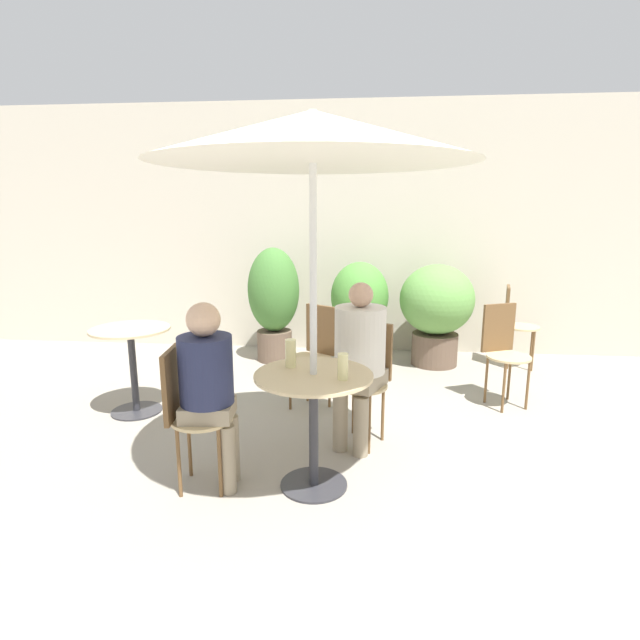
{
  "coord_description": "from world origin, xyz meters",
  "views": [
    {
      "loc": [
        0.18,
        -2.8,
        1.74
      ],
      "look_at": [
        -0.15,
        0.5,
        1.01
      ],
      "focal_mm": 28.0,
      "sensor_mm": 36.0,
      "label": 1
    }
  ],
  "objects": [
    {
      "name": "cafe_table_near",
      "position": [
        -0.15,
        0.1,
        0.56
      ],
      "size": [
        0.74,
        0.74,
        0.76
      ],
      "color": "#2D2D33",
      "rests_on": "ground_plane"
    },
    {
      "name": "beer_glass_1",
      "position": [
        0.03,
        0.01,
        0.84
      ],
      "size": [
        0.06,
        0.06,
        0.16
      ],
      "color": "beige",
      "rests_on": "cafe_table_near"
    },
    {
      "name": "potted_plant_2",
      "position": [
        0.94,
        2.81,
        0.67
      ],
      "size": [
        0.83,
        0.83,
        1.15
      ],
      "color": "brown",
      "rests_on": "ground_plane"
    },
    {
      "name": "seated_person_1",
      "position": [
        -0.79,
        0.03,
        0.72
      ],
      "size": [
        0.35,
        0.33,
        1.2
      ],
      "rotation": [
        0.0,
        0.0,
        1.67
      ],
      "color": "gray",
      "rests_on": "ground_plane"
    },
    {
      "name": "beer_glass_0",
      "position": [
        -0.31,
        0.22,
        0.85
      ],
      "size": [
        0.07,
        0.07,
        0.18
      ],
      "color": "beige",
      "rests_on": "cafe_table_near"
    },
    {
      "name": "bistro_chair_4",
      "position": [
        -0.28,
        1.45,
        0.55
      ],
      "size": [
        0.43,
        0.44,
        0.91
      ],
      "rotation": [
        0.0,
        0.0,
        5.74
      ],
      "color": "tan",
      "rests_on": "ground_plane"
    },
    {
      "name": "bistro_chair_0",
      "position": [
        0.18,
        0.82,
        0.55
      ],
      "size": [
        0.42,
        0.43,
        0.91
      ],
      "rotation": [
        0.0,
        0.0,
        -0.42
      ],
      "color": "tan",
      "rests_on": "ground_plane"
    },
    {
      "name": "ground_plane",
      "position": [
        0.0,
        0.0,
        0.0
      ],
      "size": [
        20.0,
        20.0,
        0.0
      ],
      "primitive_type": "plane",
      "color": "gray"
    },
    {
      "name": "bistro_chair_2",
      "position": [
        1.8,
        2.83,
        0.55
      ],
      "size": [
        0.41,
        0.39,
        0.91
      ],
      "rotation": [
        0.0,
        0.0,
        1.34
      ],
      "color": "tan",
      "rests_on": "ground_plane"
    },
    {
      "name": "storefront_wall",
      "position": [
        0.0,
        3.39,
        1.5
      ],
      "size": [
        10.0,
        0.06,
        3.0
      ],
      "color": "beige",
      "rests_on": "ground_plane"
    },
    {
      "name": "potted_plant_1",
      "position": [
        0.07,
        2.88,
        0.64
      ],
      "size": [
        0.66,
        0.66,
        1.16
      ],
      "color": "#47423D",
      "rests_on": "ground_plane"
    },
    {
      "name": "bistro_chair_1",
      "position": [
        -0.94,
        0.02,
        0.55
      ],
      "size": [
        0.4,
        0.39,
        0.91
      ],
      "rotation": [
        0.0,
        0.0,
        -4.61
      ],
      "color": "tan",
      "rests_on": "ground_plane"
    },
    {
      "name": "cafe_table_far",
      "position": [
        -1.84,
        1.14,
        0.54
      ],
      "size": [
        0.67,
        0.67,
        0.76
      ],
      "color": "#2D2D33",
      "rests_on": "ground_plane"
    },
    {
      "name": "bistro_chair_3",
      "position": [
        1.4,
        1.69,
        0.55
      ],
      "size": [
        0.42,
        0.43,
        0.91
      ],
      "rotation": [
        0.0,
        0.0,
        0.4
      ],
      "color": "tan",
      "rests_on": "ground_plane"
    },
    {
      "name": "seated_person_0",
      "position": [
        0.12,
        0.68,
        0.74
      ],
      "size": [
        0.43,
        0.45,
        1.24
      ],
      "rotation": [
        0.0,
        0.0,
        -0.42
      ],
      "color": "gray",
      "rests_on": "ground_plane"
    },
    {
      "name": "potted_plant_0",
      "position": [
        -0.92,
        2.8,
        0.74
      ],
      "size": [
        0.59,
        0.59,
        1.32
      ],
      "color": "brown",
      "rests_on": "ground_plane"
    },
    {
      "name": "umbrella",
      "position": [
        -0.15,
        0.1,
        2.13
      ],
      "size": [
        1.85,
        1.85,
        2.28
      ],
      "color": "silver",
      "rests_on": "ground_plane"
    }
  ]
}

